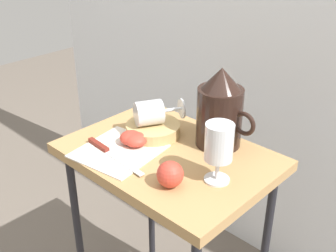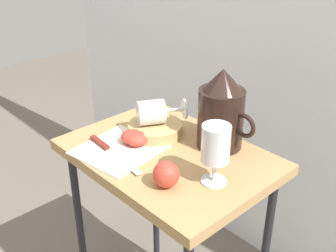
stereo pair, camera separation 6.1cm
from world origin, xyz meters
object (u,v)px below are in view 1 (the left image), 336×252
object	(u,v)px
pitcher	(220,115)
wine_glass_tipped_near	(150,113)
apple_half_right	(136,140)
apple_whole	(170,174)
wine_glass_upright	(219,145)
table	(168,175)
basket_tray	(153,130)
knife	(107,151)
apple_half_left	(131,138)

from	to	relation	value
pitcher	wine_glass_tipped_near	distance (m)	0.20
apple_half_right	apple_whole	size ratio (longest dim) A/B	1.00
pitcher	wine_glass_upright	bearing A→B (deg)	-53.42
apple_half_right	table	bearing A→B (deg)	25.25
basket_tray	knife	world-z (taller)	basket_tray
pitcher	apple_whole	xyz separation A→B (m)	(0.04, -0.24, -0.06)
wine_glass_tipped_near	knife	distance (m)	0.17
apple_half_left	pitcher	bearing A→B (deg)	44.61
wine_glass_upright	wine_glass_tipped_near	world-z (taller)	wine_glass_upright
wine_glass_tipped_near	knife	world-z (taller)	wine_glass_tipped_near
wine_glass_tipped_near	apple_whole	size ratio (longest dim) A/B	2.38
table	apple_half_right	xyz separation A→B (m)	(-0.09, -0.04, 0.10)
basket_tray	wine_glass_tipped_near	world-z (taller)	wine_glass_tipped_near
pitcher	apple_half_right	distance (m)	0.24
knife	basket_tray	bearing A→B (deg)	84.48
table	basket_tray	size ratio (longest dim) A/B	4.36
wine_glass_tipped_near	basket_tray	bearing A→B (deg)	21.40
basket_tray	wine_glass_upright	world-z (taller)	wine_glass_upright
basket_tray	apple_half_right	bearing A→B (deg)	-80.38
table	apple_whole	bearing A→B (deg)	-44.67
basket_tray	table	bearing A→B (deg)	-22.33
wine_glass_upright	knife	size ratio (longest dim) A/B	0.65
table	pitcher	world-z (taller)	pitcher
knife	wine_glass_tipped_near	bearing A→B (deg)	86.78
wine_glass_tipped_near	knife	bearing A→B (deg)	-93.22
basket_tray	apple_whole	world-z (taller)	apple_whole
pitcher	wine_glass_tipped_near	bearing A→B (deg)	-152.73
pitcher	apple_half_left	xyz separation A→B (m)	(-0.17, -0.17, -0.07)
apple_half_left	knife	distance (m)	0.08
apple_half_right	apple_whole	distance (m)	0.21
table	apple_half_right	world-z (taller)	apple_half_right
wine_glass_upright	apple_half_left	bearing A→B (deg)	-174.69
basket_tray	apple_whole	xyz separation A→B (m)	(0.21, -0.15, 0.02)
wine_glass_upright	knife	distance (m)	0.33
knife	apple_whole	bearing A→B (deg)	2.22
basket_tray	apple_half_left	bearing A→B (deg)	-92.14
basket_tray	wine_glass_tipped_near	xyz separation A→B (m)	(-0.01, -0.00, 0.05)
wine_glass_tipped_near	apple_half_right	bearing A→B (deg)	-75.41
pitcher	apple_half_right	size ratio (longest dim) A/B	3.47
basket_tray	apple_half_right	size ratio (longest dim) A/B	2.43
pitcher	apple_half_left	size ratio (longest dim) A/B	3.47
apple_half_right	pitcher	bearing A→B (deg)	47.19
pitcher	basket_tray	bearing A→B (deg)	-152.51
pitcher	apple_half_right	bearing A→B (deg)	-132.81
table	basket_tray	xyz separation A→B (m)	(-0.10, 0.04, 0.10)
knife	wine_glass_upright	bearing A→B (deg)	19.56
table	apple_whole	distance (m)	0.19
wine_glass_upright	apple_whole	world-z (taller)	wine_glass_upright
table	pitcher	xyz separation A→B (m)	(0.07, 0.13, 0.17)
wine_glass_upright	knife	xyz separation A→B (m)	(-0.30, -0.11, -0.09)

